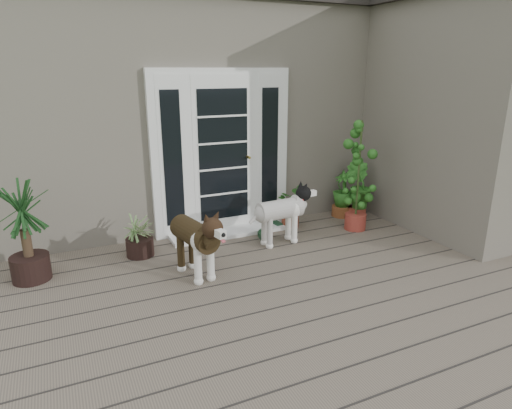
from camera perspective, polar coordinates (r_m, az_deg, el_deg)
name	(u,v)px	position (r m, az deg, el deg)	size (l,w,h in m)	color
deck	(323,302)	(4.49, 8.61, -12.36)	(6.20, 4.60, 0.12)	#6B5B4C
house_main	(191,112)	(7.83, -8.43, 11.79)	(7.40, 4.00, 3.10)	#665E54
roof_main	(186,8)	(7.86, -9.00, 23.85)	(7.60, 4.20, 0.20)	#2D2826
house_wing	(463,123)	(6.74, 25.20, 9.53)	(1.60, 2.40, 3.10)	#665E54
door_unit	(222,153)	(5.89, -4.38, 6.71)	(1.90, 0.14, 2.15)	white
door_step	(229,232)	(5.99, -3.48, -3.53)	(1.60, 0.40, 0.05)	white
brindle_dog	(195,245)	(4.72, -7.90, -5.24)	(0.36, 0.84, 0.70)	#382914
white_dog	(280,219)	(5.55, 3.10, -1.86)	(0.34, 0.79, 0.66)	white
spider_plant	(139,233)	(5.38, -14.91, -3.55)	(0.54, 0.54, 0.58)	#90A465
yucca	(25,232)	(5.10, -27.70, -3.19)	(0.74, 0.74, 1.07)	black
herb_a	(290,209)	(6.17, 4.46, -0.64)	(0.40, 0.40, 0.51)	#23651C
herb_b	(358,197)	(6.69, 13.00, 0.91)	(0.42, 0.42, 0.63)	#1F661D
herb_c	(342,198)	(6.73, 11.12, 0.80)	(0.36, 0.36, 0.56)	#17521D
sapling	(358,175)	(6.09, 13.11, 3.78)	(0.46, 0.46, 1.55)	#1B5F21
clog_left	(275,223)	(6.25, 2.49, -2.41)	(0.14, 0.30, 0.09)	#163821
clog_right	(264,236)	(5.77, 1.07, -4.10)	(0.15, 0.31, 0.09)	#15351C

